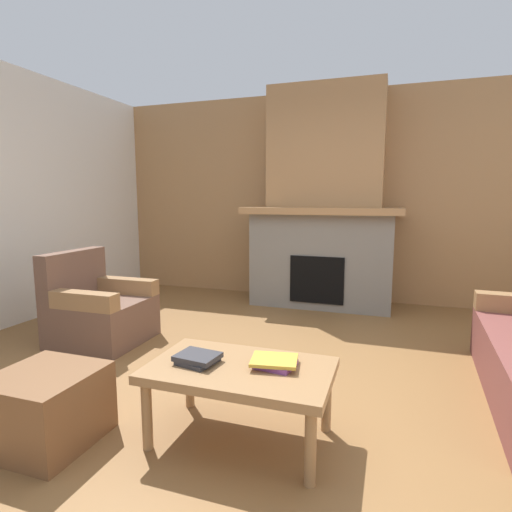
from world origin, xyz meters
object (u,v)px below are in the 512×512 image
fireplace (324,212)px  armchair (98,311)px  coffee_table (240,375)px  ottoman (47,407)px

fireplace → armchair: 2.85m
coffee_table → fireplace: bearing=91.2°
fireplace → armchair: bearing=-130.3°
ottoman → coffee_table: bearing=19.7°
ottoman → armchair: bearing=120.3°
armchair → coffee_table: 2.11m
fireplace → armchair: size_ratio=3.18×
fireplace → coffee_table: size_ratio=2.70×
armchair → coffee_table: armchair is taller
fireplace → armchair: (-1.76, -2.07, -0.87)m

